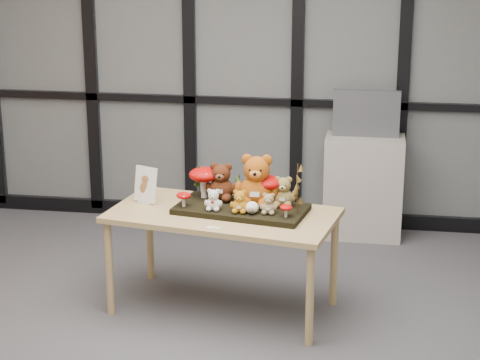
% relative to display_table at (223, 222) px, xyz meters
% --- Properties ---
extents(floor, '(5.00, 5.00, 0.00)m').
position_rel_display_table_xyz_m(floor, '(-0.14, -0.69, -0.61)').
color(floor, '#4B4B4F').
rests_on(floor, ground).
extents(room_shell, '(5.00, 5.00, 5.00)m').
position_rel_display_table_xyz_m(room_shell, '(-0.14, -0.69, 1.07)').
color(room_shell, '#B5B3AB').
rests_on(room_shell, floor).
extents(glass_partition, '(4.90, 0.06, 2.78)m').
position_rel_display_table_xyz_m(glass_partition, '(-0.14, 1.78, 0.80)').
color(glass_partition, '#2D383F').
rests_on(glass_partition, floor).
extents(display_table, '(1.56, 0.97, 0.68)m').
position_rel_display_table_xyz_m(display_table, '(0.00, 0.00, 0.00)').
color(display_table, tan).
rests_on(display_table, floor).
extents(diorama_tray, '(0.90, 0.56, 0.04)m').
position_rel_display_table_xyz_m(diorama_tray, '(0.12, 0.03, 0.09)').
color(diorama_tray, black).
rests_on(diorama_tray, display_table).
extents(bear_pooh_yellow, '(0.33, 0.31, 0.38)m').
position_rel_display_table_xyz_m(bear_pooh_yellow, '(0.21, 0.08, 0.29)').
color(bear_pooh_yellow, '#A14D0F').
rests_on(bear_pooh_yellow, diorama_tray).
extents(bear_brown_medium, '(0.24, 0.22, 0.27)m').
position_rel_display_table_xyz_m(bear_brown_medium, '(-0.04, 0.17, 0.24)').
color(bear_brown_medium, '#461E0D').
rests_on(bear_brown_medium, diorama_tray).
extents(bear_tan_back, '(0.19, 0.18, 0.22)m').
position_rel_display_table_xyz_m(bear_tan_back, '(0.38, 0.09, 0.21)').
color(bear_tan_back, olive).
rests_on(bear_tan_back, diorama_tray).
extents(bear_small_yellow, '(0.14, 0.13, 0.16)m').
position_rel_display_table_xyz_m(bear_small_yellow, '(0.12, -0.08, 0.18)').
color(bear_small_yellow, '#BD7614').
rests_on(bear_small_yellow, diorama_tray).
extents(bear_white_bow, '(0.13, 0.13, 0.15)m').
position_rel_display_table_xyz_m(bear_white_bow, '(-0.05, -0.06, 0.18)').
color(bear_white_bow, white).
rests_on(bear_white_bow, diorama_tray).
extents(bear_beige_small, '(0.13, 0.12, 0.15)m').
position_rel_display_table_xyz_m(bear_beige_small, '(0.31, -0.07, 0.18)').
color(bear_beige_small, '#9C8555').
rests_on(bear_beige_small, diorama_tray).
extents(plush_cream_hedgehog, '(0.07, 0.07, 0.08)m').
position_rel_display_table_xyz_m(plush_cream_hedgehog, '(0.20, -0.09, 0.15)').
color(plush_cream_hedgehog, white).
rests_on(plush_cream_hedgehog, diorama_tray).
extents(mushroom_back_left, '(0.20, 0.20, 0.22)m').
position_rel_display_table_xyz_m(mushroom_back_left, '(-0.16, 0.19, 0.22)').
color(mushroom_back_left, '#A60705').
rests_on(mushroom_back_left, diorama_tray).
extents(mushroom_back_right, '(0.19, 0.19, 0.21)m').
position_rel_display_table_xyz_m(mushroom_back_right, '(0.28, 0.10, 0.21)').
color(mushroom_back_right, '#A60705').
rests_on(mushroom_back_right, diorama_tray).
extents(mushroom_front_left, '(0.10, 0.10, 0.11)m').
position_rel_display_table_xyz_m(mushroom_front_left, '(-0.25, -0.02, 0.16)').
color(mushroom_front_left, '#A60705').
rests_on(mushroom_front_left, diorama_tray).
extents(mushroom_front_right, '(0.08, 0.08, 0.09)m').
position_rel_display_table_xyz_m(mushroom_front_right, '(0.42, -0.12, 0.15)').
color(mushroom_front_right, '#A60705').
rests_on(mushroom_front_right, diorama_tray).
extents(sprig_green_far_left, '(0.05, 0.05, 0.21)m').
position_rel_display_table_xyz_m(sprig_green_far_left, '(-0.19, 0.20, 0.21)').
color(sprig_green_far_left, '#15380C').
rests_on(sprig_green_far_left, diorama_tray).
extents(sprig_green_mid_left, '(0.05, 0.05, 0.22)m').
position_rel_display_table_xyz_m(sprig_green_mid_left, '(-0.08, 0.23, 0.21)').
color(sprig_green_mid_left, '#15380C').
rests_on(sprig_green_mid_left, diorama_tray).
extents(sprig_dry_far_right, '(0.05, 0.05, 0.30)m').
position_rel_display_table_xyz_m(sprig_dry_far_right, '(0.48, 0.06, 0.25)').
color(sprig_dry_far_right, brown).
rests_on(sprig_dry_far_right, diorama_tray).
extents(sprig_dry_mid_right, '(0.05, 0.05, 0.18)m').
position_rel_display_table_xyz_m(sprig_dry_mid_right, '(0.49, -0.05, 0.20)').
color(sprig_dry_mid_right, brown).
rests_on(sprig_dry_mid_right, diorama_tray).
extents(sprig_green_centre, '(0.05, 0.05, 0.16)m').
position_rel_display_table_xyz_m(sprig_green_centre, '(0.08, 0.21, 0.18)').
color(sprig_green_centre, '#15380C').
rests_on(sprig_green_centre, diorama_tray).
extents(sign_holder, '(0.18, 0.11, 0.25)m').
position_rel_display_table_xyz_m(sign_holder, '(-0.54, 0.12, 0.18)').
color(sign_holder, silver).
rests_on(sign_holder, display_table).
extents(label_card, '(0.08, 0.03, 0.00)m').
position_rel_display_table_xyz_m(label_card, '(-0.01, -0.29, 0.07)').
color(label_card, white).
rests_on(label_card, display_table).
extents(cabinet, '(0.63, 0.37, 0.84)m').
position_rel_display_table_xyz_m(cabinet, '(0.88, 1.56, -0.19)').
color(cabinet, '#A39A91').
rests_on(cabinet, floor).
extents(monitor, '(0.53, 0.05, 0.37)m').
position_rel_display_table_xyz_m(monitor, '(0.88, 1.57, 0.41)').
color(monitor, '#4E5056').
rests_on(monitor, cabinet).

